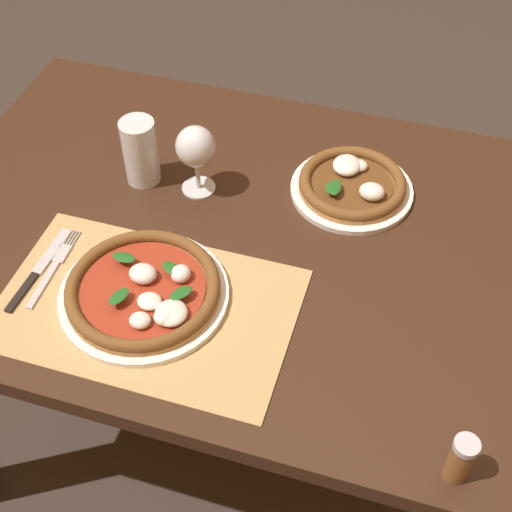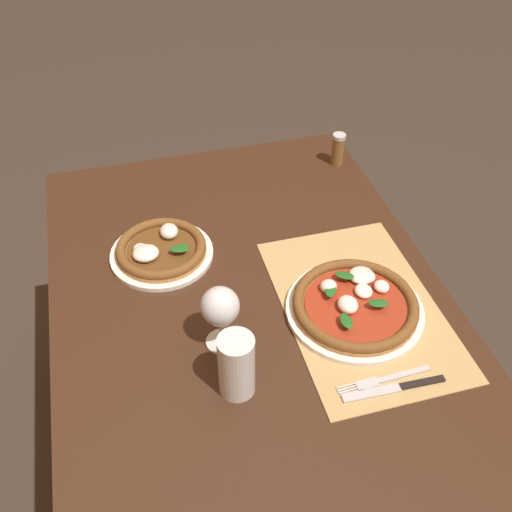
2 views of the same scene
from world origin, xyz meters
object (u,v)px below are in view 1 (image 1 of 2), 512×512
object	(u,v)px
pizza_far	(352,185)
knife	(39,269)
fork	(54,267)
pepper_shaker	(460,459)
pizza_near	(144,291)
wine_glass	(196,149)
pint_glass	(140,153)

from	to	relation	value
pizza_far	knife	world-z (taller)	pizza_far
pizza_far	fork	bearing A→B (deg)	-142.76
fork	pepper_shaker	xyz separation A→B (m)	(0.76, -0.19, 0.04)
fork	pizza_far	bearing A→B (deg)	37.24
knife	pepper_shaker	bearing A→B (deg)	-12.95
pizza_near	pepper_shaker	xyz separation A→B (m)	(0.57, -0.18, 0.03)
fork	wine_glass	bearing A→B (deg)	57.65
wine_glass	pepper_shaker	world-z (taller)	wine_glass
pizza_far	pint_glass	bearing A→B (deg)	-168.58
pizza_near	wine_glass	xyz separation A→B (m)	(-0.01, 0.30, 0.08)
fork	knife	bearing A→B (deg)	-155.25
pizza_near	wine_glass	bearing A→B (deg)	91.72
pint_glass	knife	distance (m)	0.32
pizza_near	wine_glass	distance (m)	0.32
pizza_far	wine_glass	distance (m)	0.33
knife	pizza_near	bearing A→B (deg)	-1.29
pizza_far	fork	world-z (taller)	pizza_far
knife	fork	bearing A→B (deg)	24.75
fork	pint_glass	bearing A→B (deg)	77.85
pint_glass	fork	world-z (taller)	pint_glass
wine_glass	pint_glass	distance (m)	0.13
knife	pint_glass	bearing A→B (deg)	73.89
pint_glass	pizza_near	bearing A→B (deg)	-66.61
pizza_far	fork	size ratio (longest dim) A/B	1.26
pint_glass	fork	distance (m)	0.30
pizza_near	pepper_shaker	bearing A→B (deg)	-17.15
pizza_near	pizza_far	world-z (taller)	pizza_near
pizza_near	pizza_far	distance (m)	0.49
pizza_near	knife	bearing A→B (deg)	178.71
pint_glass	pepper_shaker	size ratio (longest dim) A/B	1.49
fork	pepper_shaker	bearing A→B (deg)	-14.14
pint_glass	pepper_shaker	world-z (taller)	pint_glass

